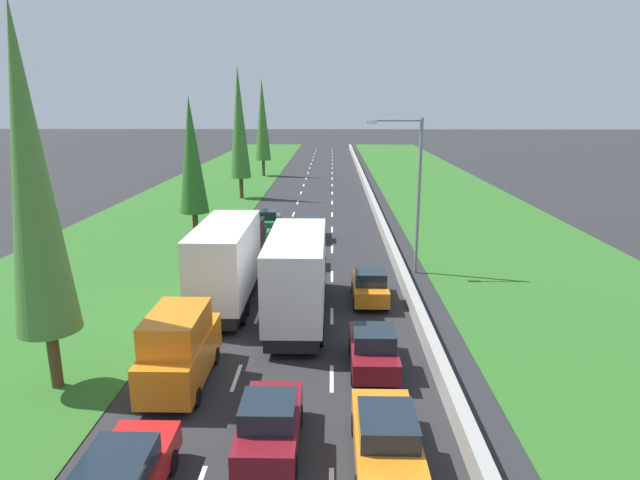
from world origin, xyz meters
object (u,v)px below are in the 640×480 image
(maroon_hatchback_centre_lane, at_px, (270,424))
(maroon_sedan_centre_lane, at_px, (300,253))
(poplar_tree_second, at_px, (192,156))
(orange_van_left_lane, at_px, (180,348))
(poplar_tree_fourth, at_px, (262,120))
(orange_hatchback_right_lane, at_px, (370,286))
(green_hatchback_left_lane, at_px, (268,221))
(poplar_tree_third, at_px, (239,123))
(orange_sedan_right_lane, at_px, (387,439))
(red_hatchback_centre_lane, at_px, (310,228))
(white_box_truck_left_lane, at_px, (229,260))
(street_light_mast, at_px, (413,185))
(white_box_truck_centre_lane, at_px, (298,273))
(poplar_tree_nearest, at_px, (30,175))
(maroon_hatchback_right_lane, at_px, (373,349))
(green_sedan_left_lane, at_px, (254,239))

(maroon_hatchback_centre_lane, distance_m, maroon_sedan_centre_lane, 18.36)
(maroon_sedan_centre_lane, bearing_deg, poplar_tree_second, 144.17)
(orange_van_left_lane, relative_size, poplar_tree_fourth, 0.37)
(maroon_hatchback_centre_lane, height_order, orange_hatchback_right_lane, same)
(green_hatchback_left_lane, xyz_separation_m, poplar_tree_third, (-4.55, 15.07, 6.93))
(maroon_hatchback_centre_lane, distance_m, orange_sedan_right_lane, 3.35)
(poplar_tree_second, distance_m, poplar_tree_fourth, 36.71)
(orange_van_left_lane, relative_size, red_hatchback_centre_lane, 1.26)
(poplar_tree_third, bearing_deg, poplar_tree_fourth, 89.68)
(red_hatchback_centre_lane, distance_m, poplar_tree_second, 9.88)
(orange_van_left_lane, bearing_deg, orange_sedan_right_lane, -32.14)
(orange_van_left_lane, distance_m, green_hatchback_left_lane, 23.85)
(green_hatchback_left_lane, bearing_deg, red_hatchback_centre_lane, -35.53)
(orange_van_left_lane, height_order, green_hatchback_left_lane, orange_van_left_lane)
(orange_van_left_lane, relative_size, white_box_truck_left_lane, 0.52)
(orange_sedan_right_lane, bearing_deg, poplar_tree_second, 114.70)
(street_light_mast, bearing_deg, white_box_truck_centre_lane, -131.27)
(poplar_tree_third, xyz_separation_m, poplar_tree_fourth, (0.10, 18.11, -0.16))
(poplar_tree_nearest, bearing_deg, white_box_truck_left_lane, 62.40)
(white_box_truck_left_lane, height_order, poplar_tree_nearest, poplar_tree_nearest)
(orange_van_left_lane, relative_size, poplar_tree_nearest, 0.38)
(poplar_tree_second, bearing_deg, poplar_tree_nearest, -89.65)
(orange_van_left_lane, distance_m, maroon_hatchback_right_lane, 7.06)
(white_box_truck_centre_lane, relative_size, poplar_tree_nearest, 0.73)
(white_box_truck_centre_lane, xyz_separation_m, maroon_hatchback_right_lane, (3.13, -5.06, -1.35))
(green_hatchback_left_lane, bearing_deg, poplar_tree_second, -144.10)
(green_hatchback_left_lane, bearing_deg, green_sedan_left_lane, -92.87)
(orange_sedan_right_lane, bearing_deg, orange_van_left_lane, 147.86)
(maroon_sedan_centre_lane, distance_m, poplar_tree_third, 26.35)
(green_sedan_left_lane, xyz_separation_m, street_light_mast, (9.91, -4.74, 4.42))
(maroon_hatchback_centre_lane, bearing_deg, green_sedan_left_lane, 99.20)
(red_hatchback_centre_lane, height_order, poplar_tree_nearest, poplar_tree_nearest)
(orange_van_left_lane, distance_m, maroon_sedan_centre_lane, 15.07)
(white_box_truck_centre_lane, relative_size, orange_van_left_lane, 1.92)
(poplar_tree_nearest, relative_size, poplar_tree_second, 1.26)
(red_hatchback_centre_lane, bearing_deg, green_sedan_left_lane, -138.17)
(maroon_hatchback_right_lane, bearing_deg, green_hatchback_left_lane, 106.23)
(maroon_sedan_centre_lane, distance_m, red_hatchback_centre_lane, 6.75)
(poplar_tree_fourth, bearing_deg, poplar_tree_third, -90.32)
(white_box_truck_left_lane, xyz_separation_m, maroon_hatchback_right_lane, (6.71, -7.17, -1.35))
(green_sedan_left_lane, height_order, poplar_tree_second, poplar_tree_second)
(maroon_hatchback_right_lane, bearing_deg, street_light_mast, 75.87)
(poplar_tree_third, bearing_deg, maroon_hatchback_right_lane, -73.54)
(orange_hatchback_right_lane, bearing_deg, maroon_hatchback_centre_lane, -106.91)
(white_box_truck_left_lane, distance_m, poplar_tree_nearest, 11.21)
(poplar_tree_third, bearing_deg, orange_van_left_lane, -83.84)
(orange_sedan_right_lane, height_order, maroon_hatchback_right_lane, maroon_hatchback_right_lane)
(orange_sedan_right_lane, xyz_separation_m, poplar_tree_second, (-11.35, 24.68, 5.38))
(poplar_tree_second, height_order, poplar_tree_fourth, poplar_tree_fourth)
(maroon_sedan_centre_lane, relative_size, street_light_mast, 0.50)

